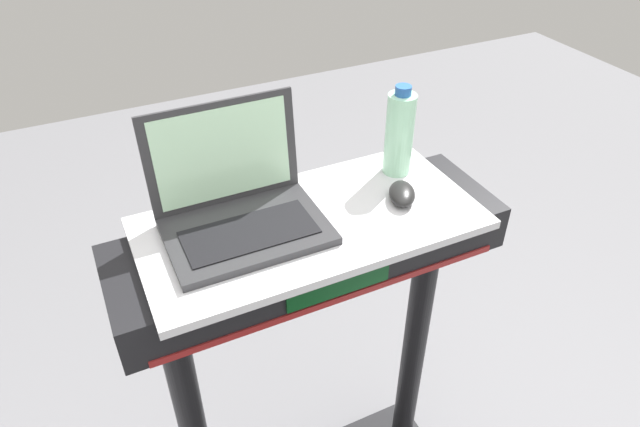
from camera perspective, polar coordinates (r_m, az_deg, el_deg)
desk_board at (r=1.27m, az=-0.97°, el=-0.97°), size 0.75×0.37×0.02m
laptop at (r=1.23m, az=-8.09°, el=0.81°), size 0.34×0.26×0.25m
computer_mouse at (r=1.32m, az=8.18°, el=1.98°), size 0.10×0.12×0.03m
water_bottle at (r=1.39m, az=7.92°, el=7.94°), size 0.07×0.07×0.23m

